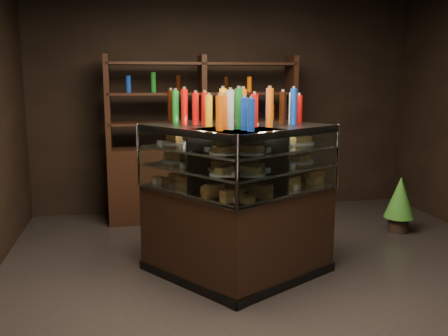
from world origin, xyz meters
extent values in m
plane|color=black|center=(0.00, 0.00, 0.00)|extent=(5.00, 5.00, 0.00)
cube|color=black|center=(0.00, 2.50, 1.50)|extent=(5.00, 0.02, 3.00)
cube|color=black|center=(-0.15, 0.04, 0.39)|extent=(1.34, 1.12, 0.78)
cube|color=black|center=(-0.15, 0.04, 0.04)|extent=(1.38, 1.16, 0.08)
cube|color=black|center=(-0.15, 0.04, 1.31)|extent=(1.34, 1.12, 0.06)
cube|color=silver|center=(-0.15, 0.04, 0.79)|extent=(1.27, 1.06, 0.02)
cube|color=silver|center=(-0.15, 0.04, 0.98)|extent=(1.27, 1.06, 0.02)
cube|color=silver|center=(-0.15, 0.04, 1.14)|extent=(1.27, 1.06, 0.02)
cube|color=white|center=(0.00, -0.23, 1.06)|extent=(1.04, 0.61, 0.55)
cylinder|color=silver|center=(0.51, 0.08, 1.06)|extent=(0.03, 0.03, 0.57)
cylinder|color=silver|center=(-0.52, -0.52, 1.06)|extent=(0.03, 0.03, 0.57)
cube|color=black|center=(-0.61, 0.14, 0.39)|extent=(1.17, 1.33, 0.78)
cube|color=black|center=(-0.61, 0.14, 0.04)|extent=(1.21, 1.37, 0.08)
cube|color=black|center=(-0.61, 0.14, 1.31)|extent=(1.17, 1.33, 0.06)
cube|color=silver|center=(-0.61, 0.14, 0.79)|extent=(1.11, 1.26, 0.02)
cube|color=silver|center=(-0.61, 0.14, 0.98)|extent=(1.11, 1.26, 0.02)
cube|color=silver|center=(-0.61, 0.14, 1.14)|extent=(1.11, 1.26, 0.02)
cube|color=white|center=(-0.87, -0.03, 1.06)|extent=(0.69, 0.99, 0.55)
cylinder|color=silver|center=(-0.52, -0.52, 1.06)|extent=(0.03, 0.03, 0.57)
cylinder|color=silver|center=(-1.20, 0.46, 1.06)|extent=(0.03, 0.03, 0.57)
cube|color=#B16A3F|center=(-0.57, -0.24, 0.83)|extent=(0.20, 0.17, 0.06)
cube|color=#B16A3F|center=(-0.28, -0.07, 0.83)|extent=(0.20, 0.17, 0.06)
cube|color=#B16A3F|center=(0.01, 0.10, 0.83)|extent=(0.20, 0.17, 0.06)
cube|color=#B16A3F|center=(0.29, 0.27, 0.83)|extent=(0.20, 0.17, 0.06)
cylinder|color=white|center=(-0.55, -0.19, 0.99)|extent=(0.24, 0.24, 0.02)
cube|color=#B16A3F|center=(-0.55, -0.19, 1.03)|extent=(0.19, 0.16, 0.05)
cylinder|color=white|center=(-0.29, -0.04, 0.99)|extent=(0.24, 0.24, 0.02)
cube|color=#B16A3F|center=(-0.29, -0.04, 1.03)|extent=(0.19, 0.16, 0.05)
cylinder|color=white|center=(-0.02, 0.12, 0.99)|extent=(0.24, 0.24, 0.02)
cube|color=#B16A3F|center=(-0.02, 0.12, 1.03)|extent=(0.19, 0.16, 0.05)
cylinder|color=white|center=(0.24, 0.27, 0.99)|extent=(0.24, 0.24, 0.02)
cube|color=#B16A3F|center=(0.24, 0.27, 1.03)|extent=(0.19, 0.16, 0.05)
cylinder|color=white|center=(-0.55, -0.19, 1.16)|extent=(0.24, 0.24, 0.02)
cube|color=#B16A3F|center=(-0.55, -0.19, 1.19)|extent=(0.19, 0.16, 0.05)
cylinder|color=white|center=(-0.29, -0.04, 1.16)|extent=(0.24, 0.24, 0.02)
cube|color=#B16A3F|center=(-0.29, -0.04, 1.19)|extent=(0.19, 0.16, 0.05)
cylinder|color=white|center=(-0.02, 0.12, 1.16)|extent=(0.24, 0.24, 0.02)
cube|color=#B16A3F|center=(-0.02, 0.12, 1.19)|extent=(0.19, 0.16, 0.05)
cylinder|color=white|center=(0.24, 0.27, 1.16)|extent=(0.24, 0.24, 0.02)
cube|color=#B16A3F|center=(0.24, 0.27, 1.19)|extent=(0.19, 0.16, 0.05)
cube|color=#B16A3F|center=(-0.92, 0.54, 0.83)|extent=(0.18, 0.20, 0.06)
cube|color=#B16A3F|center=(-0.73, 0.26, 0.83)|extent=(0.18, 0.20, 0.06)
cube|color=#B16A3F|center=(-0.54, -0.01, 0.83)|extent=(0.18, 0.20, 0.06)
cube|color=#B16A3F|center=(-0.35, -0.29, 0.83)|extent=(0.18, 0.20, 0.06)
cylinder|color=white|center=(-0.87, 0.52, 0.99)|extent=(0.24, 0.24, 0.02)
cube|color=#B16A3F|center=(-0.87, 0.52, 1.03)|extent=(0.17, 0.19, 0.05)
cylinder|color=white|center=(-0.70, 0.27, 0.99)|extent=(0.24, 0.24, 0.02)
cube|color=#B16A3F|center=(-0.70, 0.27, 1.03)|extent=(0.17, 0.19, 0.05)
cylinder|color=white|center=(-0.53, 0.02, 0.99)|extent=(0.24, 0.24, 0.02)
cube|color=#B16A3F|center=(-0.53, 0.02, 1.03)|extent=(0.17, 0.19, 0.05)
cylinder|color=white|center=(-0.35, -0.23, 0.99)|extent=(0.24, 0.24, 0.02)
cube|color=#B16A3F|center=(-0.35, -0.23, 1.03)|extent=(0.17, 0.19, 0.05)
cylinder|color=white|center=(-0.87, 0.52, 1.16)|extent=(0.24, 0.24, 0.02)
cube|color=#B16A3F|center=(-0.87, 0.52, 1.19)|extent=(0.17, 0.19, 0.05)
cylinder|color=white|center=(-0.70, 0.27, 1.16)|extent=(0.24, 0.24, 0.02)
cube|color=#B16A3F|center=(-0.70, 0.27, 1.19)|extent=(0.17, 0.19, 0.05)
cylinder|color=white|center=(-0.53, 0.02, 1.16)|extent=(0.24, 0.24, 0.02)
cube|color=#B16A3F|center=(-0.53, 0.02, 1.19)|extent=(0.17, 0.19, 0.05)
cylinder|color=white|center=(-0.35, -0.23, 1.16)|extent=(0.24, 0.24, 0.02)
cube|color=#B16A3F|center=(-0.35, -0.23, 1.19)|extent=(0.17, 0.19, 0.05)
cylinder|color=yellow|center=(-0.59, -0.22, 1.48)|extent=(0.06, 0.06, 0.28)
cylinder|color=silver|center=(-0.59, -0.22, 1.63)|extent=(0.03, 0.03, 0.02)
cylinder|color=black|center=(-0.50, -0.16, 1.48)|extent=(0.06, 0.06, 0.28)
cylinder|color=silver|center=(-0.50, -0.16, 1.63)|extent=(0.03, 0.03, 0.02)
cylinder|color=#147223|center=(-0.41, -0.11, 1.48)|extent=(0.06, 0.06, 0.28)
cylinder|color=silver|center=(-0.41, -0.11, 1.63)|extent=(0.03, 0.03, 0.02)
cylinder|color=#0F38B2|center=(-0.33, -0.06, 1.48)|extent=(0.06, 0.06, 0.28)
cylinder|color=silver|center=(-0.33, -0.06, 1.63)|extent=(0.03, 0.03, 0.02)
cylinder|color=#B20C0A|center=(-0.24, -0.01, 1.48)|extent=(0.06, 0.06, 0.28)
cylinder|color=silver|center=(-0.24, -0.01, 1.63)|extent=(0.03, 0.03, 0.02)
cylinder|color=#D8590A|center=(-0.15, 0.04, 1.48)|extent=(0.06, 0.06, 0.28)
cylinder|color=silver|center=(-0.15, 0.04, 1.63)|extent=(0.03, 0.03, 0.02)
cylinder|color=silver|center=(-0.07, 0.09, 1.48)|extent=(0.06, 0.06, 0.28)
cylinder|color=silver|center=(-0.07, 0.09, 1.63)|extent=(0.03, 0.03, 0.02)
cylinder|color=yellow|center=(0.02, 0.14, 1.48)|extent=(0.06, 0.06, 0.28)
cylinder|color=silver|center=(0.02, 0.14, 1.63)|extent=(0.03, 0.03, 0.02)
cylinder|color=black|center=(0.11, 0.19, 1.48)|extent=(0.06, 0.06, 0.28)
cylinder|color=silver|center=(0.11, 0.19, 1.63)|extent=(0.03, 0.03, 0.02)
cylinder|color=#147223|center=(0.19, 0.24, 1.48)|extent=(0.06, 0.06, 0.28)
cylinder|color=silver|center=(0.19, 0.24, 1.63)|extent=(0.03, 0.03, 0.02)
cylinder|color=#0F38B2|center=(0.28, 0.29, 1.48)|extent=(0.06, 0.06, 0.28)
cylinder|color=silver|center=(0.28, 0.29, 1.63)|extent=(0.03, 0.03, 0.02)
cylinder|color=yellow|center=(-0.90, 0.56, 1.48)|extent=(0.06, 0.06, 0.28)
cylinder|color=silver|center=(-0.90, 0.56, 1.63)|extent=(0.03, 0.03, 0.02)
cylinder|color=black|center=(-0.84, 0.47, 1.48)|extent=(0.06, 0.06, 0.28)
cylinder|color=silver|center=(-0.84, 0.47, 1.63)|extent=(0.03, 0.03, 0.02)
cylinder|color=#147223|center=(-0.78, 0.39, 1.48)|extent=(0.06, 0.06, 0.28)
cylinder|color=silver|center=(-0.78, 0.39, 1.63)|extent=(0.03, 0.03, 0.02)
cylinder|color=#0F38B2|center=(-0.73, 0.31, 1.48)|extent=(0.06, 0.06, 0.28)
cylinder|color=silver|center=(-0.73, 0.31, 1.63)|extent=(0.03, 0.03, 0.02)
cylinder|color=#B20C0A|center=(-0.67, 0.22, 1.48)|extent=(0.06, 0.06, 0.28)
cylinder|color=silver|center=(-0.67, 0.22, 1.63)|extent=(0.03, 0.03, 0.02)
cylinder|color=#D8590A|center=(-0.61, 0.14, 1.48)|extent=(0.06, 0.06, 0.28)
cylinder|color=silver|center=(-0.61, 0.14, 1.63)|extent=(0.03, 0.03, 0.02)
cylinder|color=silver|center=(-0.56, 0.06, 1.48)|extent=(0.06, 0.06, 0.28)
cylinder|color=silver|center=(-0.56, 0.06, 1.63)|extent=(0.03, 0.03, 0.02)
cylinder|color=yellow|center=(-0.50, -0.02, 1.48)|extent=(0.06, 0.06, 0.28)
cylinder|color=silver|center=(-0.50, -0.02, 1.63)|extent=(0.03, 0.03, 0.02)
cylinder|color=black|center=(-0.44, -0.11, 1.48)|extent=(0.06, 0.06, 0.28)
cylinder|color=silver|center=(-0.44, -0.11, 1.63)|extent=(0.03, 0.03, 0.02)
cylinder|color=#147223|center=(-0.38, -0.19, 1.48)|extent=(0.06, 0.06, 0.28)
cylinder|color=silver|center=(-0.38, -0.19, 1.63)|extent=(0.03, 0.03, 0.02)
cylinder|color=#0F38B2|center=(-0.33, -0.27, 1.48)|extent=(0.06, 0.06, 0.28)
cylinder|color=silver|center=(-0.33, -0.27, 1.63)|extent=(0.03, 0.03, 0.02)
cylinder|color=black|center=(1.72, 1.05, 0.08)|extent=(0.23, 0.23, 0.17)
cone|color=#1A5B1C|center=(1.72, 1.05, 0.40)|extent=(0.34, 0.34, 0.47)
cone|color=#1A5B1C|center=(1.72, 1.05, 0.56)|extent=(0.26, 0.26, 0.33)
cube|color=black|center=(-0.38, 2.05, 0.45)|extent=(2.30, 0.42, 0.90)
cube|color=black|center=(-1.50, 2.05, 1.45)|extent=(0.06, 0.38, 1.10)
cube|color=black|center=(-0.38, 2.05, 1.45)|extent=(0.06, 0.38, 1.10)
cube|color=black|center=(0.74, 2.05, 1.45)|extent=(0.06, 0.38, 1.10)
cube|color=black|center=(-0.38, 2.05, 1.20)|extent=(2.25, 0.38, 0.03)
cube|color=black|center=(-0.38, 2.05, 1.55)|extent=(2.25, 0.38, 0.03)
cube|color=black|center=(-0.38, 2.05, 1.90)|extent=(2.25, 0.38, 0.03)
cylinder|color=yellow|center=(-1.25, 2.05, 1.32)|extent=(0.06, 0.06, 0.22)
cylinder|color=black|center=(-0.96, 2.05, 1.32)|extent=(0.06, 0.06, 0.22)
cylinder|color=#147223|center=(-0.67, 2.05, 1.32)|extent=(0.06, 0.06, 0.22)
cylinder|color=#0F38B2|center=(-0.38, 2.05, 1.32)|extent=(0.06, 0.06, 0.22)
cylinder|color=#B20C0A|center=(-0.09, 2.05, 1.32)|extent=(0.06, 0.06, 0.22)
cylinder|color=#D8590A|center=(0.20, 2.05, 1.32)|extent=(0.06, 0.06, 0.22)
cylinder|color=silver|center=(0.49, 2.05, 1.32)|extent=(0.06, 0.06, 0.22)
camera|label=1|loc=(-1.29, -3.96, 1.74)|focal=40.00mm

